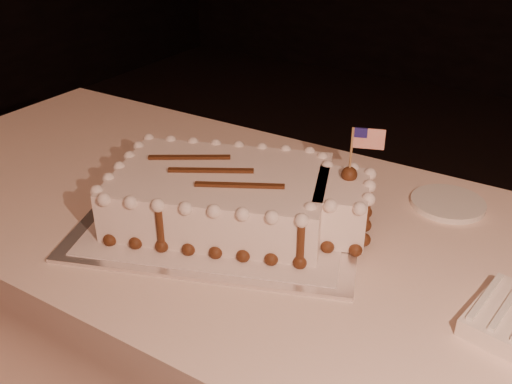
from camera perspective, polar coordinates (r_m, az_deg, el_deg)
The scene contains 4 objects.
cake_board at distance 1.15m, azimuth -3.40°, elevation -2.70°, with size 0.54×0.41×0.01m, color silver.
doily at distance 1.14m, azimuth -3.40°, elevation -2.48°, with size 0.49×0.37×0.00m, color silver.
sheet_cake at distance 1.11m, azimuth -2.04°, elevation -0.44°, with size 0.54×0.40×0.20m.
side_plate at distance 1.26m, azimuth 18.64°, elevation -1.07°, with size 0.15×0.15×0.01m, color white.
Camera 1 is at (0.26, -0.23, 1.35)m, focal length 40.00 mm.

